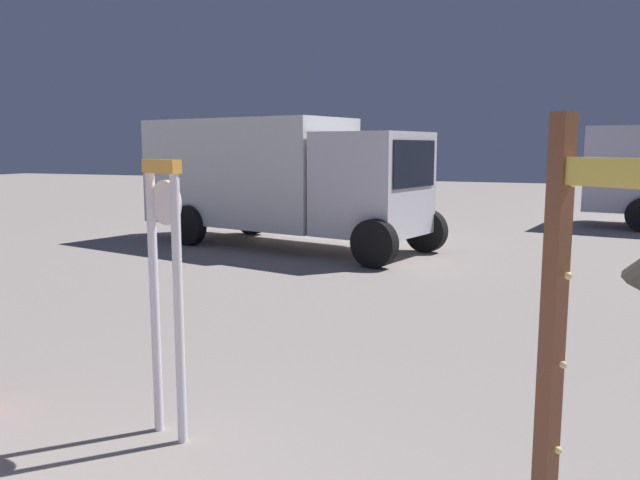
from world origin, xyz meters
name	(u,v)px	position (x,y,z in m)	size (l,w,h in m)	color
standing_clock	(166,276)	(-0.44, 2.85, 1.26)	(0.39, 0.21, 2.12)	white
arrow_sign	(600,276)	(2.49, 2.27, 1.58)	(0.78, 0.67, 2.38)	brown
box_truck_near	(276,176)	(-3.77, 11.88, 1.57)	(7.13, 3.81, 2.81)	silver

